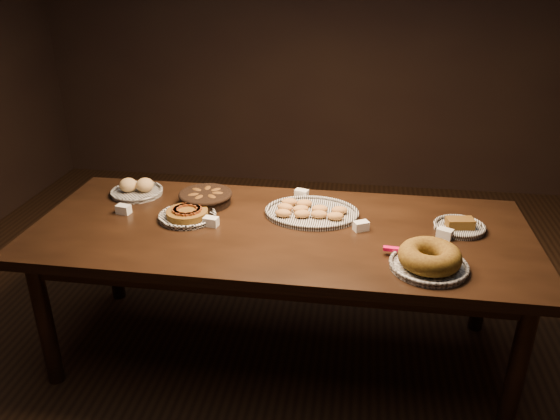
# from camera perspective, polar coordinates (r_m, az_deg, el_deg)

# --- Properties ---
(ground) EXTENTS (5.00, 5.00, 0.00)m
(ground) POSITION_cam_1_polar(r_m,az_deg,el_deg) (3.05, -0.03, -14.56)
(ground) COLOR black
(ground) RESTS_ON ground
(buffet_table) EXTENTS (2.40, 1.00, 0.75)m
(buffet_table) POSITION_cam_1_polar(r_m,az_deg,el_deg) (2.67, -0.03, -3.25)
(buffet_table) COLOR black
(buffet_table) RESTS_ON ground
(apple_tart_plate) EXTENTS (0.30, 0.30, 0.06)m
(apple_tart_plate) POSITION_cam_1_polar(r_m,az_deg,el_deg) (2.76, -9.65, -0.48)
(apple_tart_plate) COLOR white
(apple_tart_plate) RESTS_ON buffet_table
(madeleine_platter) EXTENTS (0.47, 0.38, 0.05)m
(madeleine_platter) POSITION_cam_1_polar(r_m,az_deg,el_deg) (2.76, 3.21, -0.17)
(madeleine_platter) COLOR black
(madeleine_platter) RESTS_ON buffet_table
(bundt_cake_plate) EXTENTS (0.35, 0.33, 0.10)m
(bundt_cake_plate) POSITION_cam_1_polar(r_m,az_deg,el_deg) (2.36, 15.33, -4.98)
(bundt_cake_plate) COLOR black
(bundt_cake_plate) RESTS_ON buffet_table
(croissant_basket) EXTENTS (0.34, 0.34, 0.07)m
(croissant_basket) POSITION_cam_1_polar(r_m,az_deg,el_deg) (2.90, -7.77, 1.39)
(croissant_basket) COLOR black
(croissant_basket) RESTS_ON buffet_table
(bread_roll_plate) EXTENTS (0.29, 0.29, 0.09)m
(bread_roll_plate) POSITION_cam_1_polar(r_m,az_deg,el_deg) (3.11, -14.74, 2.12)
(bread_roll_plate) COLOR white
(bread_roll_plate) RESTS_ON buffet_table
(loaf_plate) EXTENTS (0.24, 0.24, 0.06)m
(loaf_plate) POSITION_cam_1_polar(r_m,az_deg,el_deg) (2.75, 18.24, -1.60)
(loaf_plate) COLOR black
(loaf_plate) RESTS_ON buffet_table
(tent_cards) EXTENTS (1.67, 0.47, 0.04)m
(tent_cards) POSITION_cam_1_polar(r_m,az_deg,el_deg) (2.70, 0.58, -0.63)
(tent_cards) COLOR white
(tent_cards) RESTS_ON buffet_table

